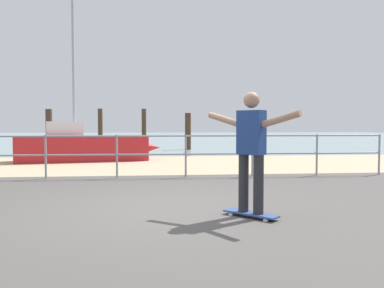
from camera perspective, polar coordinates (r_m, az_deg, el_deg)
ground_plane at (r=5.22m, az=-2.71°, el=-11.54°), size 24.00×10.00×0.04m
beach_strip at (r=13.12m, az=-4.51°, el=-2.90°), size 24.00×6.00×0.04m
sea_surface at (r=41.08m, az=-5.30°, el=0.94°), size 72.00×50.00×0.04m
railing_fence at (r=9.71m, az=-10.63°, el=-0.77°), size 13.23×0.05×1.05m
sailboat at (r=14.62m, az=-14.54°, el=-0.33°), size 5.06×2.19×5.77m
skateboard at (r=5.64m, az=8.34°, el=-9.78°), size 0.69×0.72×0.08m
skateboarder at (r=5.51m, az=8.41°, el=-0.10°), size 1.06×1.11×1.65m
groyne_post_0 at (r=21.38m, az=-19.65°, el=1.92°), size 0.32×0.32×2.08m
groyne_post_1 at (r=22.58m, az=-12.89°, el=2.17°), size 0.26×0.26×2.17m
groyne_post_2 at (r=25.21m, az=-6.84°, el=2.39°), size 0.29×0.29×2.28m
groyne_post_3 at (r=20.45m, az=-0.58°, el=1.78°), size 0.31×0.31×1.89m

